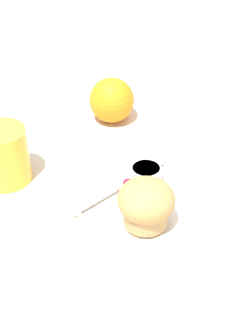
# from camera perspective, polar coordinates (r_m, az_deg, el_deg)

# --- Properties ---
(ground_plane) EXTENTS (3.00, 3.00, 0.00)m
(ground_plane) POSITION_cam_1_polar(r_m,az_deg,el_deg) (0.69, 2.00, -5.21)
(ground_plane) COLOR beige
(plate) EXTENTS (0.21, 0.21, 0.02)m
(plate) POSITION_cam_1_polar(r_m,az_deg,el_deg) (0.68, 2.87, -4.79)
(plate) COLOR silver
(plate) RESTS_ON ground_plane
(muffin) EXTENTS (0.08, 0.08, 0.07)m
(muffin) POSITION_cam_1_polar(r_m,az_deg,el_deg) (0.62, 2.46, -4.33)
(muffin) COLOR tan
(muffin) RESTS_ON plate
(cream_ramekin) EXTENTS (0.05, 0.05, 0.02)m
(cream_ramekin) POSITION_cam_1_polar(r_m,az_deg,el_deg) (0.70, 2.46, -0.61)
(cream_ramekin) COLOR silver
(cream_ramekin) RESTS_ON plate
(berry_pair) EXTENTS (0.03, 0.02, 0.02)m
(berry_pair) POSITION_cam_1_polar(r_m,az_deg,el_deg) (0.70, 1.02, -1.53)
(berry_pair) COLOR #B7192D
(berry_pair) RESTS_ON plate
(butter_knife) EXTENTS (0.19, 0.04, 0.00)m
(butter_knife) POSITION_cam_1_polar(r_m,az_deg,el_deg) (0.70, -0.12, -1.64)
(butter_knife) COLOR #B7B7BC
(butter_knife) RESTS_ON plate
(orange_fruit) EXTENTS (0.08, 0.08, 0.08)m
(orange_fruit) POSITION_cam_1_polar(r_m,az_deg,el_deg) (0.87, -1.75, 8.26)
(orange_fruit) COLOR orange
(orange_fruit) RESTS_ON ground_plane
(juice_glass) EXTENTS (0.08, 0.08, 0.09)m
(juice_glass) POSITION_cam_1_polar(r_m,az_deg,el_deg) (0.74, -14.72, 1.49)
(juice_glass) COLOR gold
(juice_glass) RESTS_ON ground_plane
(folded_napkin) EXTENTS (0.12, 0.07, 0.01)m
(folded_napkin) POSITION_cam_1_polar(r_m,az_deg,el_deg) (0.61, -9.93, -12.39)
(folded_napkin) COLOR beige
(folded_napkin) RESTS_ON ground_plane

